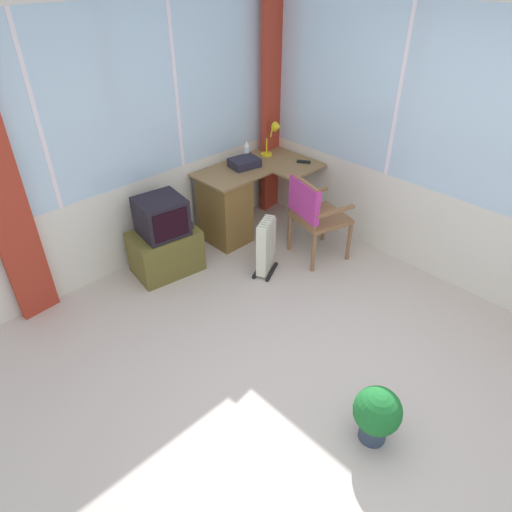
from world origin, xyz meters
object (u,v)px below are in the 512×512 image
Objects in this scene: desk_lamp at (275,133)px; tv_on_stand at (165,240)px; desk at (228,205)px; potted_plant at (377,414)px; tv_remote at (304,162)px; spray_bottle at (247,151)px; space_heater at (266,246)px; wooden_armchair at (312,210)px; paper_tray at (244,163)px.

tv_on_stand is at bearing -177.38° from desk_lamp.
desk reaches higher than potted_plant.
spray_bottle is (-0.39, 0.49, 0.09)m from tv_remote.
spray_bottle is 3.12m from potted_plant.
desk is 8.31× the size of tv_remote.
potted_plant is at bearing -111.21° from desk.
space_heater is (-0.96, -0.39, -0.48)m from tv_remote.
desk is 1.39× the size of wooden_armchair.
potted_plant is (-1.74, -2.61, -0.76)m from desk_lamp.
tv_on_stand is at bearing -176.79° from paper_tray.
tv_on_stand reaches higher than tv_remote.
space_heater reaches higher than potted_plant.
wooden_armchair reaches higher than tv_remote.
potted_plant is (-1.80, -2.22, -0.52)m from tv_remote.
desk_lamp is 1.10m from wooden_armchair.
wooden_armchair reaches higher than space_heater.
desk is 2.76m from potted_plant.
desk_lamp reaches higher than potted_plant.
spray_bottle reaches higher than potted_plant.
desk is 0.48m from paper_tray.
tv_on_stand is at bearing -172.00° from spray_bottle.
tv_remote is 0.74m from wooden_armchair.
tv_on_stand is at bearing -177.71° from desk.
desk_lamp is 1.38m from space_heater.
space_heater is at bearing 65.38° from potted_plant.
spray_bottle is at bearing 19.33° from desk.
desk_lamp is at bearing 65.60° from tv_remote.
wooden_armchair reaches higher than desk.
potted_plant is at bearing -93.10° from tv_on_stand.
space_heater is (-0.16, -0.73, -0.11)m from desk.
tv_on_stand is at bearing 144.54° from wooden_armchair.
spray_bottle is (-0.33, 0.11, -0.14)m from desk_lamp.
wooden_armchair is at bearing 51.94° from potted_plant.
desk_lamp reaches higher than tv_on_stand.
desk is 0.86m from tv_on_stand.
tv_on_stand is 1.37× the size of space_heater.
desk is 0.76m from space_heater.
tv_remote is 0.50× the size of paper_tray.
desk_lamp is at bearing 2.62° from tv_on_stand.
desk is at bearing 77.99° from space_heater.
space_heater is 1.35× the size of potted_plant.
desk is at bearing -160.67° from spray_bottle.
desk_lamp reaches higher than space_heater.
spray_bottle is 0.19m from paper_tray.
desk_lamp is 3.23m from potted_plant.
space_heater is at bearing -44.83° from tv_on_stand.
tv_on_stand reaches higher than potted_plant.
wooden_armchair is at bearing -69.65° from desk.
spray_bottle reaches higher than space_heater.
tv_remote is (0.80, -0.35, 0.36)m from desk.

